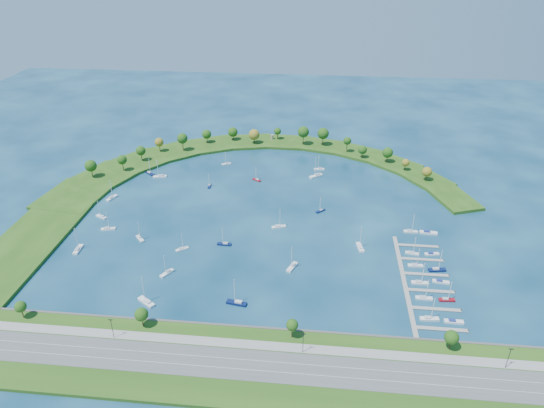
# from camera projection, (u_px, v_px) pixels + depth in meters

# --- Properties ---
(ground) EXTENTS (700.00, 700.00, 0.00)m
(ground) POSITION_uv_depth(u_px,v_px,m) (263.00, 213.00, 303.73)
(ground) COLOR #072742
(ground) RESTS_ON ground
(south_shoreline) EXTENTS (420.00, 43.10, 11.60)m
(south_shoreline) POSITION_uv_depth(u_px,v_px,m) (227.00, 362.00, 196.07)
(south_shoreline) COLOR #254713
(south_shoreline) RESTS_ON ground
(breakwater) EXTENTS (286.74, 247.64, 2.00)m
(breakwater) POSITION_uv_depth(u_px,v_px,m) (207.00, 175.00, 349.91)
(breakwater) COLOR #254713
(breakwater) RESTS_ON ground
(breakwater_trees) EXTENTS (240.38, 93.83, 15.51)m
(breakwater_trees) POSITION_uv_depth(u_px,v_px,m) (257.00, 143.00, 378.83)
(breakwater_trees) COLOR #382314
(breakwater_trees) RESTS_ON breakwater
(harbor_tower) EXTENTS (2.60, 2.60, 3.84)m
(harbor_tower) POSITION_uv_depth(u_px,v_px,m) (272.00, 137.00, 408.15)
(harbor_tower) COLOR gray
(harbor_tower) RESTS_ON breakwater
(dock_system) EXTENTS (24.28, 82.00, 1.60)m
(dock_system) POSITION_uv_depth(u_px,v_px,m) (419.00, 282.00, 242.69)
(dock_system) COLOR gray
(dock_system) RESTS_ON ground
(moored_boat_0) EXTENTS (9.86, 8.63, 15.12)m
(moored_boat_0) POSITION_uv_depth(u_px,v_px,m) (316.00, 175.00, 349.18)
(moored_boat_0) COLOR white
(moored_boat_0) RESTS_ON ground
(moored_boat_1) EXTENTS (6.56, 5.06, 9.68)m
(moored_boat_1) POSITION_uv_depth(u_px,v_px,m) (257.00, 179.00, 343.95)
(moored_boat_1) COLOR maroon
(moored_boat_1) RESTS_ON ground
(moored_boat_2) EXTENTS (8.50, 4.21, 12.04)m
(moored_boat_2) POSITION_uv_depth(u_px,v_px,m) (108.00, 228.00, 286.11)
(moored_boat_2) COLOR white
(moored_boat_2) RESTS_ON ground
(moored_boat_3) EXTENTS (7.25, 4.81, 10.41)m
(moored_boat_3) POSITION_uv_depth(u_px,v_px,m) (226.00, 163.00, 368.08)
(moored_boat_3) COLOR white
(moored_boat_3) RESTS_ON ground
(moored_boat_4) EXTENTS (5.73, 9.31, 13.26)m
(moored_boat_4) POSITION_uv_depth(u_px,v_px,m) (292.00, 266.00, 253.13)
(moored_boat_4) COLOR white
(moored_boat_4) RESTS_ON ground
(moored_boat_5) EXTENTS (4.34, 9.65, 13.70)m
(moored_boat_5) POSITION_uv_depth(u_px,v_px,m) (360.00, 247.00, 268.97)
(moored_boat_5) COLOR white
(moored_boat_5) RESTS_ON ground
(moored_boat_6) EXTENTS (5.47, 9.14, 13.00)m
(moored_boat_6) POSITION_uv_depth(u_px,v_px,m) (112.00, 197.00, 319.87)
(moored_boat_6) COLOR white
(moored_boat_6) RESTS_ON ground
(moored_boat_7) EXTENTS (6.12, 6.07, 9.90)m
(moored_boat_7) POSITION_uv_depth(u_px,v_px,m) (321.00, 210.00, 305.08)
(moored_boat_7) COLOR #0A1644
(moored_boat_7) RESTS_ON ground
(moored_boat_8) EXTENTS (6.09, 8.03, 11.80)m
(moored_boat_8) POSITION_uv_depth(u_px,v_px,m) (167.00, 273.00, 248.52)
(moored_boat_8) COLOR white
(moored_boat_8) RESTS_ON ground
(moored_boat_9) EXTENTS (7.86, 2.43, 11.46)m
(moored_boat_9) POSITION_uv_depth(u_px,v_px,m) (224.00, 244.00, 271.99)
(moored_boat_9) COLOR #0A1644
(moored_boat_9) RESTS_ON ground
(moored_boat_10) EXTENTS (2.34, 6.66, 9.61)m
(moored_boat_10) POSITION_uv_depth(u_px,v_px,m) (209.00, 185.00, 335.52)
(moored_boat_10) COLOR #0A1644
(moored_boat_10) RESTS_ON ground
(moored_boat_11) EXTENTS (3.00, 9.38, 13.63)m
(moored_boat_11) POSITION_uv_depth(u_px,v_px,m) (78.00, 249.00, 267.13)
(moored_boat_11) COLOR white
(moored_boat_11) RESTS_ON ground
(moored_boat_12) EXTENTS (7.88, 5.40, 11.37)m
(moored_boat_12) POSITION_uv_depth(u_px,v_px,m) (101.00, 216.00, 298.51)
(moored_boat_12) COLOR white
(moored_boat_12) RESTS_ON ground
(moored_boat_13) EXTENTS (9.89, 4.93, 14.01)m
(moored_boat_13) POSITION_uv_depth(u_px,v_px,m) (160.00, 176.00, 348.28)
(moored_boat_13) COLOR white
(moored_boat_13) RESTS_ON ground
(moored_boat_14) EXTENTS (8.12, 7.11, 12.46)m
(moored_boat_14) POSITION_uv_depth(u_px,v_px,m) (150.00, 173.00, 352.96)
(moored_boat_14) COLOR #0A1644
(moored_boat_14) RESTS_ON ground
(moored_boat_15) EXTENTS (9.94, 4.31, 14.15)m
(moored_boat_15) POSITION_uv_depth(u_px,v_px,m) (237.00, 302.00, 228.12)
(moored_boat_15) COLOR #0A1644
(moored_boat_15) RESTS_ON ground
(moored_boat_16) EXTENTS (7.81, 2.75, 11.27)m
(moored_boat_16) POSITION_uv_depth(u_px,v_px,m) (319.00, 169.00, 359.73)
(moored_boat_16) COLOR white
(moored_boat_16) RESTS_ON ground
(moored_boat_17) EXTENTS (6.65, 7.35, 11.41)m
(moored_boat_17) POSITION_uv_depth(u_px,v_px,m) (140.00, 238.00, 277.02)
(moored_boat_17) COLOR white
(moored_boat_17) RESTS_ON ground
(moored_boat_18) EXTENTS (6.99, 5.87, 10.56)m
(moored_boat_18) POSITION_uv_depth(u_px,v_px,m) (182.00, 249.00, 267.66)
(moored_boat_18) COLOR white
(moored_boat_18) RESTS_ON ground
(moored_boat_19) EXTENTS (8.62, 5.22, 12.26)m
(moored_boat_19) POSITION_uv_depth(u_px,v_px,m) (279.00, 226.00, 288.22)
(moored_boat_19) COLOR white
(moored_boat_19) RESTS_ON ground
(moored_boat_20) EXTENTS (9.78, 8.09, 14.71)m
(moored_boat_20) POSITION_uv_depth(u_px,v_px,m) (146.00, 301.00, 228.69)
(moored_boat_20) COLOR white
(moored_boat_20) RESTS_ON ground
(docked_boat_0) EXTENTS (8.58, 3.01, 12.37)m
(docked_boat_0) POSITION_uv_depth(u_px,v_px,m) (429.00, 318.00, 218.77)
(docked_boat_0) COLOR white
(docked_boat_0) RESTS_ON ground
(docked_boat_1) EXTENTS (8.47, 2.48, 1.72)m
(docked_boat_1) POSITION_uv_depth(u_px,v_px,m) (454.00, 321.00, 217.30)
(docked_boat_1) COLOR white
(docked_boat_1) RESTS_ON ground
(docked_boat_2) EXTENTS (7.94, 2.32, 11.63)m
(docked_boat_2) POSITION_uv_depth(u_px,v_px,m) (424.00, 297.00, 231.34)
(docked_boat_2) COLOR white
(docked_boat_2) RESTS_ON ground
(docked_boat_3) EXTENTS (7.67, 2.67, 11.07)m
(docked_boat_3) POSITION_uv_depth(u_px,v_px,m) (447.00, 299.00, 230.26)
(docked_boat_3) COLOR maroon
(docked_boat_3) RESTS_ON ground
(docked_boat_4) EXTENTS (8.51, 2.53, 12.45)m
(docked_boat_4) POSITION_uv_depth(u_px,v_px,m) (420.00, 282.00, 241.52)
(docked_boat_4) COLOR white
(docked_boat_4) RESTS_ON ground
(docked_boat_5) EXTENTS (8.39, 3.24, 1.67)m
(docked_boat_5) POSITION_uv_depth(u_px,v_px,m) (441.00, 282.00, 242.38)
(docked_boat_5) COLOR white
(docked_boat_5) RESTS_ON ground
(docked_boat_6) EXTENTS (7.92, 2.60, 11.49)m
(docked_boat_6) POSITION_uv_depth(u_px,v_px,m) (415.00, 265.00, 254.25)
(docked_boat_6) COLOR white
(docked_boat_6) RESTS_ON ground
(docked_boat_7) EXTENTS (9.08, 3.83, 12.94)m
(docked_boat_7) POSITION_uv_depth(u_px,v_px,m) (437.00, 269.00, 250.84)
(docked_boat_7) COLOR #0A1644
(docked_boat_7) RESTS_ON ground
(docked_boat_8) EXTENTS (7.54, 3.28, 10.72)m
(docked_boat_8) POSITION_uv_depth(u_px,v_px,m) (412.00, 253.00, 264.22)
(docked_boat_8) COLOR white
(docked_boat_8) RESTS_ON ground
(docked_boat_9) EXTENTS (8.00, 3.40, 1.58)m
(docked_boat_9) POSITION_uv_depth(u_px,v_px,m) (432.00, 254.00, 263.68)
(docked_boat_9) COLOR white
(docked_boat_9) RESTS_ON ground
(docked_boat_10) EXTENTS (8.08, 2.46, 11.78)m
(docked_boat_10) POSITION_uv_depth(u_px,v_px,m) (411.00, 231.00, 283.57)
(docked_boat_10) COLOR white
(docked_boat_10) RESTS_ON ground
(docked_boat_11) EXTENTS (10.10, 3.44, 2.03)m
(docked_boat_11) POSITION_uv_depth(u_px,v_px,m) (428.00, 233.00, 282.38)
(docked_boat_11) COLOR white
(docked_boat_11) RESTS_ON ground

